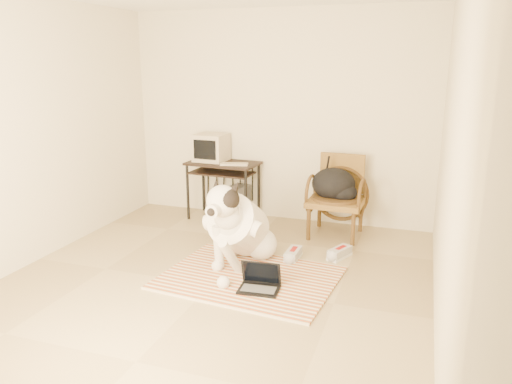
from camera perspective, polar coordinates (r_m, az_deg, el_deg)
The scene contains 16 objects.
floor at distance 4.83m, azimuth -5.16°, elevation -10.54°, with size 4.50×4.50×0.00m, color tan.
wall_back at distance 6.52m, azimuth 2.63°, elevation 8.53°, with size 4.50×4.50×0.00m, color beige.
wall_front at distance 2.59m, azimuth -26.34°, elevation -2.74°, with size 4.50×4.50×0.00m, color beige.
wall_left at distance 5.55m, azimuth -24.88°, elevation 6.07°, with size 4.50×4.50×0.00m, color beige.
wall_right at distance 4.05m, azimuth 21.31°, elevation 3.64°, with size 4.50×4.50×0.00m, color beige.
rug at distance 4.94m, azimuth -0.79°, elevation -9.75°, with size 1.75×1.41×0.02m.
dog at distance 5.15m, azimuth -1.98°, elevation -4.10°, with size 0.66×1.40×1.00m.
laptop at distance 4.67m, azimuth 0.44°, elevation -10.30°, with size 0.39×0.30×0.26m.
computer_desk at distance 6.57m, azimuth -3.83°, elevation 2.47°, with size 0.96×0.57×0.77m.
crt_monitor at distance 6.64m, azimuth -5.16°, elevation 5.09°, with size 0.41×0.40×0.36m.
desk_keyboard at distance 6.37m, azimuth -2.51°, elevation 3.20°, with size 0.35×0.13×0.02m, color #BAAC92.
pc_tower at distance 6.62m, azimuth -2.47°, elevation -1.32°, with size 0.30×0.51×0.45m.
rattan_chair at distance 6.08m, azimuth 9.28°, elevation -0.44°, with size 0.66×0.64×0.96m.
backpack at distance 6.01m, azimuth 9.05°, elevation 0.76°, with size 0.55×0.43×0.39m.
sneaker_left at distance 5.38m, azimuth 4.26°, elevation -7.19°, with size 0.13×0.32×0.11m.
sneaker_right at distance 5.49m, azimuth 9.53°, elevation -6.92°, with size 0.25×0.35×0.11m.
Camera 1 is at (1.80, -3.98, 2.06)m, focal length 35.00 mm.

